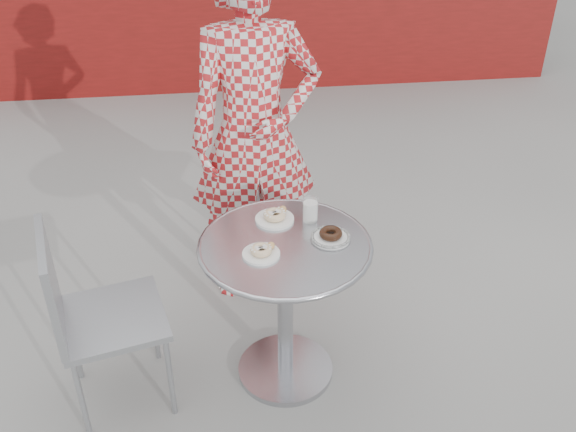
{
  "coord_description": "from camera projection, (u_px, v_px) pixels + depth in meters",
  "views": [
    {
      "loc": [
        -0.24,
        -2.19,
        2.26
      ],
      "look_at": [
        0.04,
        0.07,
        0.81
      ],
      "focal_mm": 40.0,
      "sensor_mm": 36.0,
      "label": 1
    }
  ],
  "objects": [
    {
      "name": "seated_person",
      "position": [
        255.0,
        135.0,
        3.15
      ],
      "size": [
        0.71,
        0.51,
        1.81
      ],
      "primitive_type": "imported",
      "rotation": [
        0.0,
        0.0,
        0.12
      ],
      "color": "red",
      "rests_on": "ground"
    },
    {
      "name": "bistro_table",
      "position": [
        285.0,
        278.0,
        2.74
      ],
      "size": [
        0.73,
        0.73,
        0.74
      ],
      "rotation": [
        0.0,
        0.0,
        0.16
      ],
      "color": "silver",
      "rests_on": "ground"
    },
    {
      "name": "plate_near",
      "position": [
        262.0,
        251.0,
        2.57
      ],
      "size": [
        0.15,
        0.15,
        0.04
      ],
      "rotation": [
        0.0,
        0.0,
        0.17
      ],
      "color": "white",
      "rests_on": "bistro_table"
    },
    {
      "name": "chair_left",
      "position": [
        115.0,
        351.0,
        2.77
      ],
      "size": [
        0.52,
        0.52,
        0.89
      ],
      "rotation": [
        0.0,
        0.0,
        1.81
      ],
      "color": "#A4A6AB",
      "rests_on": "ground"
    },
    {
      "name": "ground",
      "position": [
        282.0,
        366.0,
        3.07
      ],
      "size": [
        60.0,
        60.0,
        0.0
      ],
      "primitive_type": "plane",
      "color": "#A09D98",
      "rests_on": "ground"
    },
    {
      "name": "plate_far",
      "position": [
        275.0,
        216.0,
        2.79
      ],
      "size": [
        0.17,
        0.17,
        0.05
      ],
      "rotation": [
        0.0,
        0.0,
        0.41
      ],
      "color": "white",
      "rests_on": "bistro_table"
    },
    {
      "name": "plate_checker",
      "position": [
        331.0,
        236.0,
        2.67
      ],
      "size": [
        0.17,
        0.17,
        0.04
      ],
      "rotation": [
        0.0,
        0.0,
        -0.33
      ],
      "color": "white",
      "rests_on": "bistro_table"
    },
    {
      "name": "chair_far",
      "position": [
        265.0,
        217.0,
        3.74
      ],
      "size": [
        0.45,
        0.46,
        0.79
      ],
      "rotation": [
        0.0,
        0.0,
        2.91
      ],
      "color": "#A4A6AB",
      "rests_on": "ground"
    },
    {
      "name": "milk_cup",
      "position": [
        310.0,
        211.0,
        2.77
      ],
      "size": [
        0.07,
        0.07,
        0.11
      ],
      "rotation": [
        0.0,
        0.0,
        -0.31
      ],
      "color": "white",
      "rests_on": "bistro_table"
    }
  ]
}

